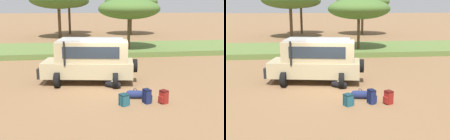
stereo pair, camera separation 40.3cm
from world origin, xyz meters
TOP-DOWN VIEW (x-y plane):
  - ground_plane at (0.00, 0.00)m, footprint 320.00×320.00m
  - grass_bank at (0.00, 11.54)m, footprint 120.00×7.00m
  - safari_vehicle at (-0.83, 1.21)m, footprint 5.47×3.21m
  - backpack_beside_front_wheel at (0.43, -2.49)m, footprint 0.49×0.47m
  - backpack_cluster_center at (2.19, -2.45)m, footprint 0.44×0.42m
  - backpack_near_rear_wheel at (1.48, -2.34)m, footprint 0.42×0.43m
  - duffel_bag_low_black_case at (0.29, 0.07)m, footprint 0.82×0.68m
  - duffel_bag_soft_canvas at (1.09, -1.66)m, footprint 0.85×0.45m
  - acacia_tree_left_mid at (-3.87, 23.24)m, footprint 7.60×7.29m
  - acacia_tree_centre_back at (-2.68, 28.21)m, footprint 6.09×5.88m
  - acacia_tree_right_mid at (3.04, 10.12)m, footprint 5.43×5.16m
  - acacia_tree_far_right at (6.41, 26.08)m, footprint 7.79×7.52m

SIDE VIEW (x-z plane):
  - ground_plane at x=0.00m, z-range 0.00..0.00m
  - duffel_bag_low_black_case at x=0.29m, z-range -0.05..0.41m
  - duffel_bag_soft_canvas at x=1.09m, z-range -0.05..0.42m
  - grass_bank at x=0.00m, z-range 0.00..0.44m
  - backpack_beside_front_wheel at x=0.43m, z-range -0.01..0.51m
  - backpack_cluster_center at x=2.19m, z-range -0.01..0.58m
  - backpack_near_rear_wheel at x=1.48m, z-range -0.01..0.62m
  - safari_vehicle at x=-0.83m, z-range 0.07..2.51m
  - acacia_tree_right_mid at x=3.04m, z-range 1.51..6.34m
  - acacia_tree_far_right at x=6.41m, z-range 1.79..7.77m
  - acacia_tree_centre_back at x=-2.68m, z-range 1.93..7.91m
  - acacia_tree_left_mid at x=-3.87m, z-range 1.89..8.12m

